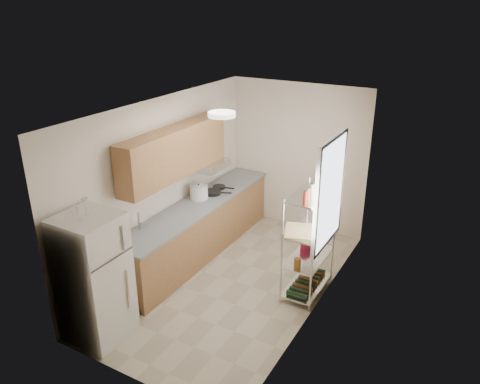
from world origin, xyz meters
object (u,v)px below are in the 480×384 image
object	(u,v)px
frying_pan_large	(213,192)
espresso_machine	(327,211)
refrigerator	(94,278)
cutting_board	(299,231)
rice_cooker	(199,192)

from	to	relation	value
frying_pan_large	espresso_machine	size ratio (longest dim) A/B	1.07
refrigerator	cutting_board	world-z (taller)	refrigerator
refrigerator	cutting_board	xyz separation A→B (m)	(1.80, 1.91, 0.22)
espresso_machine	rice_cooker	bearing A→B (deg)	-165.66
refrigerator	rice_cooker	distance (m)	2.43
refrigerator	cutting_board	size ratio (longest dim) A/B	3.44
rice_cooker	frying_pan_large	size ratio (longest dim) A/B	0.99
rice_cooker	cutting_board	bearing A→B (deg)	-14.76
refrigerator	frying_pan_large	world-z (taller)	refrigerator
frying_pan_large	cutting_board	world-z (taller)	cutting_board
cutting_board	refrigerator	bearing A→B (deg)	-133.28
espresso_machine	cutting_board	bearing A→B (deg)	-95.95
cutting_board	rice_cooker	bearing A→B (deg)	165.24
cutting_board	espresso_machine	distance (m)	0.58
refrigerator	espresso_machine	bearing A→B (deg)	50.91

